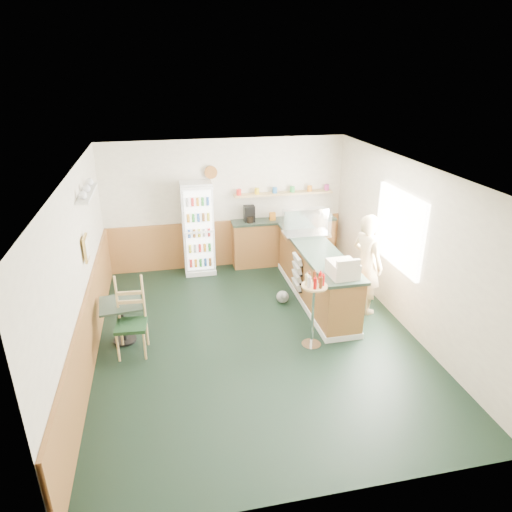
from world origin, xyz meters
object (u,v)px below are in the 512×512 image
object	(u,v)px
display_case	(306,223)
condiment_stand	(314,299)
cafe_chair	(130,313)
shopkeeper	(367,264)
cash_register	(343,269)
cafe_table	(122,314)
drinks_fridge	(198,229)

from	to	relation	value
display_case	condiment_stand	xyz separation A→B (m)	(-0.55, -2.14, -0.44)
cafe_chair	shopkeeper	bearing A→B (deg)	10.44
cash_register	cafe_table	world-z (taller)	cash_register
drinks_fridge	cafe_chair	size ratio (longest dim) A/B	1.59
cash_register	cafe_table	size ratio (longest dim) A/B	0.63
condiment_stand	shopkeeper	bearing A→B (deg)	35.34
display_case	cash_register	xyz separation A→B (m)	(-0.00, -1.86, -0.13)
display_case	cafe_table	bearing A→B (deg)	-157.28
drinks_fridge	display_case	bearing A→B (deg)	-26.69
cash_register	condiment_stand	distance (m)	0.69
shopkeeper	cafe_chair	xyz separation A→B (m)	(-3.95, -0.43, -0.26)
cafe_table	cafe_chair	size ratio (longest dim) A/B	0.57
cash_register	drinks_fridge	bearing A→B (deg)	122.06
drinks_fridge	condiment_stand	size ratio (longest dim) A/B	1.57
shopkeeper	cash_register	bearing A→B (deg)	109.85
drinks_fridge	cash_register	bearing A→B (deg)	-55.28
shopkeeper	cafe_chair	size ratio (longest dim) A/B	1.48
shopkeeper	cafe_chair	bearing A→B (deg)	75.04
cafe_table	condiment_stand	bearing A→B (deg)	-14.04
cafe_table	cafe_chair	world-z (taller)	cafe_chair
condiment_stand	cafe_table	world-z (taller)	condiment_stand
drinks_fridge	condiment_stand	world-z (taller)	drinks_fridge
condiment_stand	cafe_chair	bearing A→B (deg)	170.41
drinks_fridge	display_case	world-z (taller)	drinks_fridge
cafe_chair	display_case	bearing A→B (deg)	31.64
shopkeeper	cafe_chair	world-z (taller)	shopkeeper
cash_register	condiment_stand	size ratio (longest dim) A/B	0.36
cash_register	shopkeeper	xyz separation A→B (m)	(0.70, 0.61, -0.24)
shopkeeper	display_case	bearing A→B (deg)	8.03
condiment_stand	cafe_table	bearing A→B (deg)	165.96
drinks_fridge	shopkeeper	size ratio (longest dim) A/B	1.07
display_case	cafe_table	xyz separation A→B (m)	(-3.40, -1.42, -0.77)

